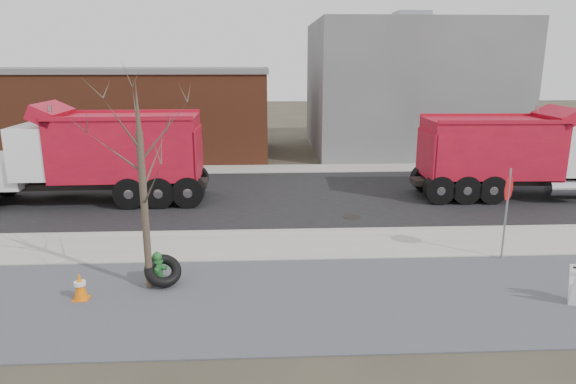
{
  "coord_description": "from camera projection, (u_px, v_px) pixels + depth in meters",
  "views": [
    {
      "loc": [
        -0.26,
        -14.91,
        5.64
      ],
      "look_at": [
        0.56,
        1.64,
        1.4
      ],
      "focal_mm": 32.0,
      "sensor_mm": 36.0,
      "label": 1
    }
  ],
  "objects": [
    {
      "name": "road",
      "position": [
        270.0,
        197.0,
        21.93
      ],
      "size": [
        60.0,
        9.4,
        0.02
      ],
      "primitive_type": "cube",
      "color": "black",
      "rests_on": "ground"
    },
    {
      "name": "ground",
      "position": [
        273.0,
        249.0,
        15.84
      ],
      "size": [
        120.0,
        120.0,
        0.0
      ],
      "primitive_type": "plane",
      "color": "#383328",
      "rests_on": "ground"
    },
    {
      "name": "dump_truck_red_b",
      "position": [
        95.0,
        153.0,
        20.66
      ],
      "size": [
        9.66,
        2.98,
        4.01
      ],
      "rotation": [
        0.0,
        0.0,
        3.17
      ],
      "color": "black",
      "rests_on": "ground"
    },
    {
      "name": "building_grey",
      "position": [
        407.0,
        87.0,
        32.69
      ],
      "size": [
        12.0,
        10.0,
        8.0
      ],
      "color": "gray",
      "rests_on": "ground"
    },
    {
      "name": "curb",
      "position": [
        272.0,
        231.0,
        17.32
      ],
      "size": [
        60.0,
        0.15,
        0.11
      ],
      "primitive_type": "cube",
      "color": "#9E9B93",
      "rests_on": "ground"
    },
    {
      "name": "bare_tree",
      "position": [
        141.0,
        161.0,
        12.35
      ],
      "size": [
        3.2,
        3.2,
        5.2
      ],
      "color": "#382D23",
      "rests_on": "ground"
    },
    {
      "name": "stop_sign",
      "position": [
        508.0,
        198.0,
        14.59
      ],
      "size": [
        0.53,
        0.55,
        2.71
      ],
      "rotation": [
        0.0,
        0.0,
        0.42
      ],
      "color": "gray",
      "rests_on": "ground"
    },
    {
      "name": "fire_hydrant",
      "position": [
        158.0,
        269.0,
        13.31
      ],
      "size": [
        0.5,
        0.48,
        0.88
      ],
      "rotation": [
        0.0,
        0.0,
        -0.16
      ],
      "color": "#296C29",
      "rests_on": "ground"
    },
    {
      "name": "truck_tire",
      "position": [
        163.0,
        271.0,
        13.17
      ],
      "size": [
        1.25,
        1.23,
        0.8
      ],
      "color": "black",
      "rests_on": "ground"
    },
    {
      "name": "dump_truck_red_a",
      "position": [
        519.0,
        153.0,
        21.46
      ],
      "size": [
        9.43,
        2.81,
        3.77
      ],
      "rotation": [
        0.0,
        0.0,
        -0.03
      ],
      "color": "black",
      "rests_on": "ground"
    },
    {
      "name": "gravel_verge",
      "position": [
        276.0,
        300.0,
        12.45
      ],
      "size": [
        60.0,
        5.0,
        0.03
      ],
      "primitive_type": "cube",
      "color": "slate",
      "rests_on": "ground"
    },
    {
      "name": "traffic_cone_near",
      "position": [
        80.0,
        286.0,
        12.39
      ],
      "size": [
        0.37,
        0.37,
        0.7
      ],
      "color": "orange",
      "rests_on": "ground"
    },
    {
      "name": "building_brick",
      "position": [
        102.0,
        112.0,
        31.15
      ],
      "size": [
        20.2,
        8.2,
        5.3
      ],
      "color": "brown",
      "rests_on": "ground"
    },
    {
      "name": "far_sidewalk",
      "position": [
        268.0,
        169.0,
        27.44
      ],
      "size": [
        60.0,
        2.0,
        0.06
      ],
      "primitive_type": "cube",
      "color": "#9E9B93",
      "rests_on": "ground"
    },
    {
      "name": "sidewalk",
      "position": [
        272.0,
        245.0,
        16.07
      ],
      "size": [
        60.0,
        2.5,
        0.06
      ],
      "primitive_type": "cube",
      "color": "#9E9B93",
      "rests_on": "ground"
    }
  ]
}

